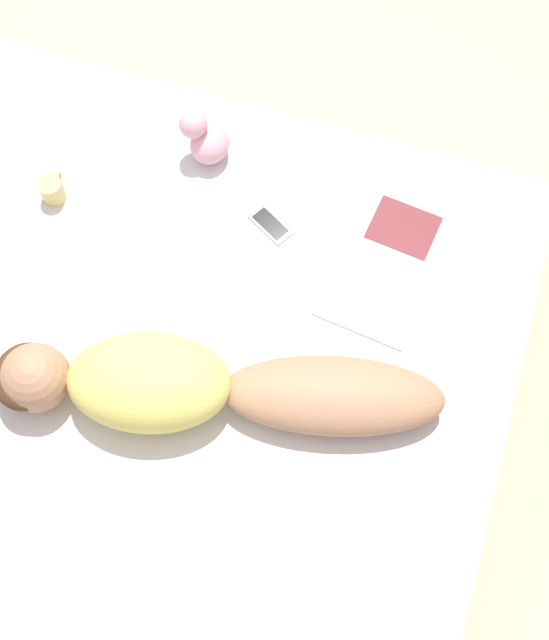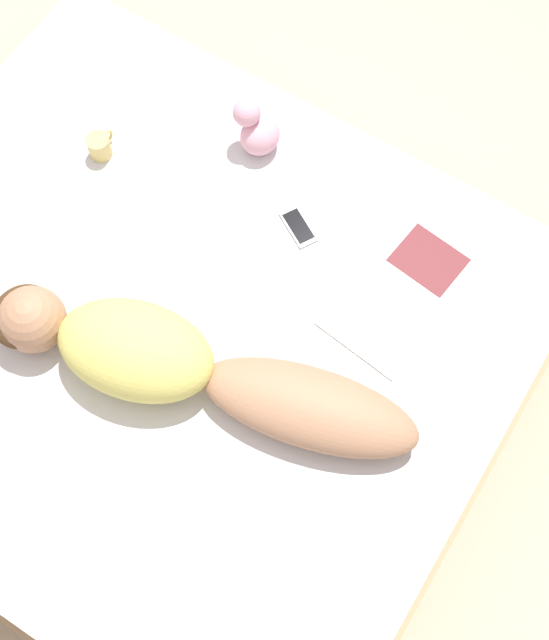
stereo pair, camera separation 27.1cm
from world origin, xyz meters
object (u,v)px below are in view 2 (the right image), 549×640
at_px(person, 174,363).
at_px(coffee_mug, 100,146).
at_px(open_magazine, 405,289).
at_px(cell_phone, 298,227).

xyz_separation_m(person, coffee_mug, (0.52, 0.67, -0.05)).
bearing_deg(open_magazine, coffee_mug, 102.18).
relative_size(coffee_mug, cell_phone, 0.69).
distance_m(open_magazine, cell_phone, 0.40).
bearing_deg(cell_phone, person, -154.41).
xyz_separation_m(open_magazine, coffee_mug, (-0.10, 1.11, 0.04)).
xyz_separation_m(person, cell_phone, (0.63, -0.05, -0.09)).
height_order(coffee_mug, cell_phone, coffee_mug).
relative_size(person, coffee_mug, 12.01).
bearing_deg(open_magazine, cell_phone, 95.60).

